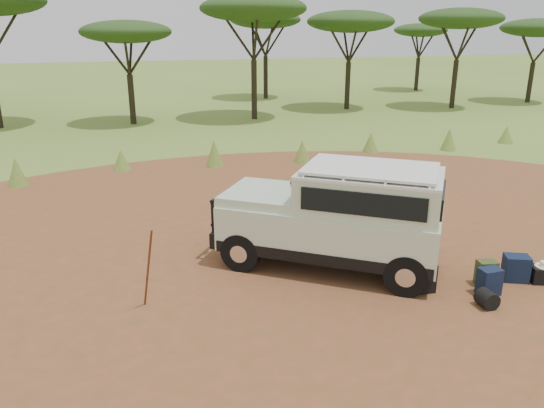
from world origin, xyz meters
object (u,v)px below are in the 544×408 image
object	(u,v)px
backpack_navy	(489,282)
backpack_olive	(486,273)
safari_vehicle	(337,219)
walking_staff	(148,269)
hard_case	(543,275)
backpack_black	(423,277)
duffel_navy	(516,268)

from	to	relation	value
backpack_navy	backpack_olive	size ratio (longest dim) A/B	1.04
safari_vehicle	walking_staff	size ratio (longest dim) A/B	2.89
backpack_navy	hard_case	distance (m)	1.26
walking_staff	backpack_black	size ratio (longest dim) A/B	2.79
hard_case	safari_vehicle	bearing A→B (deg)	172.67
backpack_navy	backpack_black	bearing A→B (deg)	156.98
hard_case	backpack_navy	bearing A→B (deg)	-155.98
duffel_navy	hard_case	distance (m)	0.49
safari_vehicle	backpack_olive	size ratio (longest dim) A/B	9.32
backpack_olive	hard_case	size ratio (longest dim) A/B	1.05
walking_staff	hard_case	bearing A→B (deg)	-37.73
backpack_olive	duffel_navy	world-z (taller)	duffel_navy
walking_staff	safari_vehicle	bearing A→B (deg)	-18.86
safari_vehicle	duffel_navy	distance (m)	3.39
backpack_black	backpack_navy	size ratio (longest dim) A/B	1.11
walking_staff	backpack_navy	size ratio (longest dim) A/B	3.09
backpack_black	backpack_olive	distance (m)	1.24
walking_staff	hard_case	world-z (taller)	walking_staff
backpack_olive	safari_vehicle	bearing A→B (deg)	156.41
backpack_navy	duffel_navy	bearing A→B (deg)	20.22
walking_staff	backpack_black	distance (m)	4.73
backpack_olive	duffel_navy	xyz separation A→B (m)	(0.64, -0.02, 0.01)
safari_vehicle	walking_staff	distance (m)	3.64
backpack_olive	backpack_black	bearing A→B (deg)	-175.94
backpack_black	backpack_olive	size ratio (longest dim) A/B	1.16
backpack_black	hard_case	size ratio (longest dim) A/B	1.22
safari_vehicle	duffel_navy	world-z (taller)	safari_vehicle
backpack_olive	walking_staff	bearing A→B (deg)	-179.03
backpack_black	walking_staff	bearing A→B (deg)	174.87
backpack_navy	backpack_olive	bearing A→B (deg)	59.38
safari_vehicle	backpack_black	size ratio (longest dim) A/B	8.07
backpack_navy	hard_case	bearing A→B (deg)	3.93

